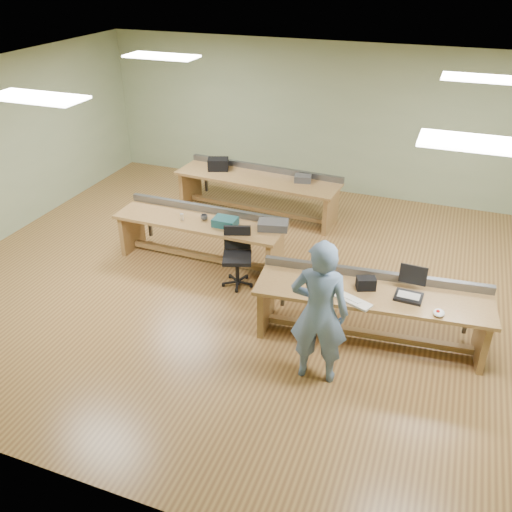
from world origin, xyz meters
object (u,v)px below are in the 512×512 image
person (319,313)px  drinks_can (182,217)px  camera_bag (366,283)px  mug (204,217)px  workbench_front (371,303)px  task_chair (237,264)px  parts_bin_grey (273,225)px  parts_bin_teal (225,222)px  laptop_base (409,297)px  workbench_mid (201,230)px  workbench_back (258,186)px

person → drinks_can: 3.34m
camera_bag → mug: camera_bag is taller
workbench_front → task_chair: (-2.13, 0.66, -0.23)m
camera_bag → parts_bin_grey: (-1.64, 1.18, -0.02)m
parts_bin_teal → laptop_base: bearing=-19.8°
mug → parts_bin_grey: bearing=4.3°
person → camera_bag: (0.36, 0.95, -0.09)m
task_chair → parts_bin_teal: (-0.35, 0.38, 0.48)m
workbench_front → laptop_base: size_ratio=9.00×
workbench_front → parts_bin_teal: (-2.48, 1.04, 0.26)m
task_chair → mug: (-0.74, 0.45, 0.46)m
workbench_front → drinks_can: 3.35m
parts_bin_grey → mug: size_ratio=4.12×
task_chair → parts_bin_grey: size_ratio=1.98×
laptop_base → parts_bin_teal: (-2.91, 1.05, 0.05)m
workbench_mid → workbench_front: bearing=-20.0°
workbench_mid → laptop_base: workbench_mid is taller
workbench_mid → camera_bag: size_ratio=11.76×
workbench_back → person: 4.69m
camera_bag → mug: 2.98m
workbench_front → camera_bag: camera_bag is taller
laptop_base → task_chair: bearing=168.3°
parts_bin_grey → workbench_front: bearing=-34.4°
laptop_base → mug: mug is taller
person → workbench_mid: bearing=-45.0°
workbench_mid → laptop_base: (3.38, -1.12, 0.21)m
laptop_base → drinks_can: drinks_can is taller
parts_bin_teal → drinks_can: bearing=-175.6°
workbench_front → task_chair: bearing=157.1°
task_chair → parts_bin_teal: bearing=113.0°
person → drinks_can: (-2.74, 1.91, -0.12)m
mug → task_chair: bearing=-31.0°
parts_bin_teal → parts_bin_grey: size_ratio=0.80×
parts_bin_teal → mug: size_ratio=3.29×
laptop_base → task_chair: 2.69m
workbench_mid → drinks_can: workbench_mid is taller
workbench_mid → person: bearing=-38.8°
workbench_front → parts_bin_grey: bearing=140.0°
drinks_can → mug: bearing=21.1°
parts_bin_grey → workbench_back: bearing=116.4°
workbench_front → laptop_base: 0.49m
person → camera_bag: person is taller
camera_bag → parts_bin_teal: size_ratio=0.65×
mug → workbench_back: bearing=85.8°
person → mug: bearing=-45.9°
workbench_front → parts_bin_grey: 2.13m
workbench_back → mug: workbench_back is taller
parts_bin_grey → camera_bag: bearing=-35.7°
drinks_can → workbench_front: bearing=-17.1°
task_chair → drinks_can: size_ratio=8.48×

